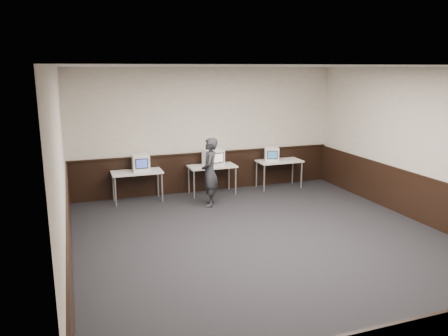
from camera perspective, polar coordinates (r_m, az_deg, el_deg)
The scene contains 16 objects.
floor at distance 8.13m, azimuth 6.47°, elevation -10.13°, with size 8.00×8.00×0.00m, color black.
ceiling at distance 7.48m, azimuth 7.11°, elevation 13.05°, with size 8.00×8.00×0.00m, color white.
back_wall at distance 11.31m, azimuth -2.23°, elevation 4.95°, with size 7.00×7.00×0.00m, color #BDB6A6.
left_wall at distance 6.88m, azimuth -20.38°, elevation -1.12°, with size 8.00×8.00×0.00m, color #BDB6A6.
right_wall at distance 9.70m, azimuth 25.69°, elevation 2.32°, with size 8.00×8.00×0.00m, color #BDB6A6.
wainscot_back at distance 11.50m, azimuth -2.15°, elevation -0.50°, with size 6.98×0.04×1.00m, color black.
wainscot_left at distance 7.21m, azimuth -19.53°, elevation -9.62°, with size 0.04×7.98×1.00m, color black.
wainscot_right at distance 9.92m, azimuth 24.98°, elevation -3.94°, with size 0.04×7.98×1.00m, color black.
wainscot_rail at distance 11.37m, azimuth -2.14°, elevation 2.03°, with size 6.98×0.06×0.04m, color black.
desk_left at distance 10.69m, azimuth -11.30°, elevation -0.80°, with size 1.20×0.60×0.75m.
desk_center at distance 11.11m, azimuth -1.57°, elevation -0.03°, with size 1.20×0.60×0.75m.
desk_right at distance 11.82m, azimuth 7.23°, elevation 0.66°, with size 1.20×0.60×0.75m.
emac_left at distance 10.67m, azimuth -10.82°, elevation 0.69°, with size 0.41×0.44×0.40m.
emac_center at distance 11.05m, azimuth -1.39°, elevation 1.40°, with size 0.53×0.54×0.42m.
emac_right at distance 11.67m, azimuth 6.23°, elevation 1.81°, with size 0.48×0.49×0.37m.
person at distance 10.14m, azimuth -1.87°, elevation -0.56°, with size 0.59×0.39×1.61m, color #26272C.
Camera 1 is at (-3.34, -6.69, 3.18)m, focal length 35.00 mm.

